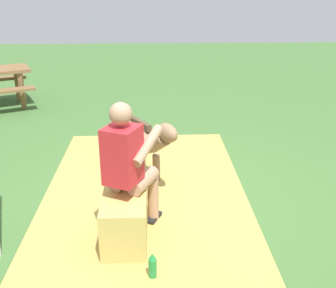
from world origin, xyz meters
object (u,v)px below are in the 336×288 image
object	(u,v)px
hay_bale	(125,221)
soda_bottle	(153,267)
person_seated	(129,163)
pony_standing	(141,139)

from	to	relation	value
hay_bale	soda_bottle	bearing A→B (deg)	-153.85
person_seated	pony_standing	world-z (taller)	person_seated
person_seated	soda_bottle	distance (m)	0.94
soda_bottle	person_seated	bearing A→B (deg)	16.91
soda_bottle	pony_standing	bearing A→B (deg)	4.09
hay_bale	person_seated	world-z (taller)	person_seated
hay_bale	person_seated	size ratio (longest dim) A/B	0.50
soda_bottle	hay_bale	bearing A→B (deg)	26.15
person_seated	pony_standing	distance (m)	1.23
person_seated	soda_bottle	world-z (taller)	person_seated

